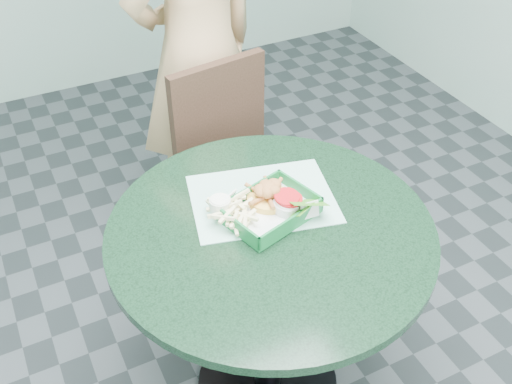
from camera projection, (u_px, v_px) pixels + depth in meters
name	position (u px, v px, depth m)	size (l,w,h in m)	color
floor	(267.00, 382.00, 2.19)	(4.00, 5.00, 0.02)	#303335
cafe_table	(270.00, 273.00, 1.82)	(0.94, 0.94, 0.75)	black
dining_chair	(231.00, 167.00, 2.32)	(0.40, 0.40, 0.93)	#3D2312
diner_person	(197.00, 18.00, 2.24)	(0.74, 0.49, 2.03)	tan
placemat	(262.00, 204.00, 1.81)	(0.42, 0.32, 0.00)	#9EDDCB
food_basket	(270.00, 217.00, 1.74)	(0.25, 0.19, 0.05)	#137234
crab_sandwich	(273.00, 198.00, 1.76)	(0.13, 0.13, 0.07)	#EAAF48
fries_pile	(232.00, 210.00, 1.73)	(0.12, 0.13, 0.05)	#FFF0B1
sauce_ramekin	(223.00, 200.00, 1.75)	(0.06, 0.06, 0.04)	white
garnish_cup	(293.00, 212.00, 1.72)	(0.13, 0.13, 0.05)	silver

